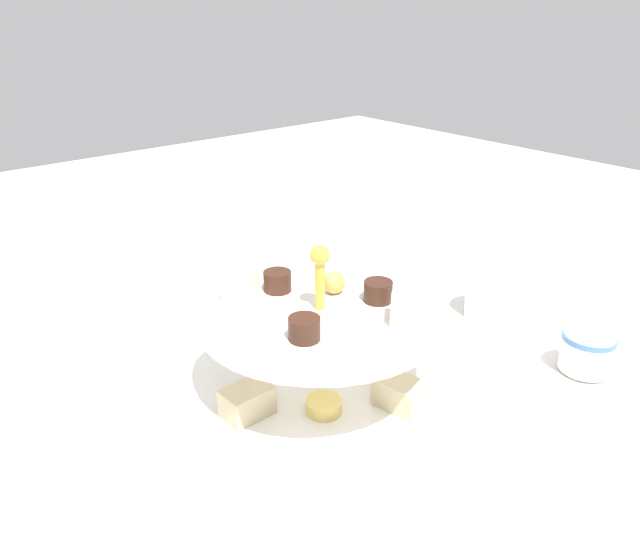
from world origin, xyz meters
The scene contains 6 objects.
ground_plane centered at (0.00, 0.00, 0.00)m, with size 2.40×2.40×0.00m, color silver.
tiered_serving_stand centered at (0.00, 0.00, 0.05)m, with size 0.31×0.31×0.17m.
water_glass_short_left centered at (0.01, 0.29, 0.03)m, with size 0.06×0.06×0.07m, color silver.
teacup_with_saucer centered at (0.16, 0.25, 0.02)m, with size 0.09×0.09×0.05m.
butter_knife_left centered at (-0.23, -0.25, 0.00)m, with size 0.17×0.01×0.00m, color silver.
water_glass_mid_back centered at (-0.21, 0.15, 0.04)m, with size 0.06×0.06×0.09m, color silver.
Camera 1 is at (0.43, -0.36, 0.39)m, focal length 35.00 mm.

